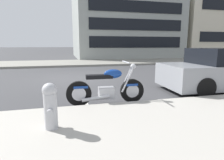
% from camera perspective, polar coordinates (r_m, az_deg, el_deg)
% --- Properties ---
extents(ground_plane, '(260.00, 260.00, 0.00)m').
position_cam_1_polar(ground_plane, '(9.20, -10.72, 0.62)').
color(ground_plane, '#3D3D3F').
extents(sidewalk_far_curb, '(120.00, 5.00, 0.14)m').
position_cam_1_polar(sidewalk_far_curb, '(20.48, 23.71, 5.46)').
color(sidewalk_far_curb, gray).
rests_on(sidewalk_far_curb, ground).
extents(parking_stall_stripe, '(0.12, 2.20, 0.01)m').
position_cam_1_polar(parking_stall_stripe, '(5.32, -8.02, -6.46)').
color(parking_stall_stripe, silver).
rests_on(parking_stall_stripe, ground).
extents(parked_motorcycle, '(2.06, 0.62, 1.12)m').
position_cam_1_polar(parked_motorcycle, '(5.00, -1.50, -2.42)').
color(parked_motorcycle, black).
rests_on(parked_motorcycle, ground).
extents(fire_hydrant, '(0.24, 0.36, 0.79)m').
position_cam_1_polar(fire_hydrant, '(3.37, -17.95, -7.05)').
color(fire_hydrant, '#B7B7BC').
rests_on(fire_hydrant, sidewalk_near_curb).
extents(townhouse_behind_pole, '(11.59, 11.82, 8.26)m').
position_cam_1_polar(townhouse_behind_pole, '(25.50, 2.59, 16.27)').
color(townhouse_behind_pole, '#939993').
rests_on(townhouse_behind_pole, ground).
extents(townhouse_corner_block, '(11.93, 11.69, 11.05)m').
position_cam_1_polar(townhouse_corner_block, '(31.43, 25.78, 16.74)').
color(townhouse_corner_block, beige).
rests_on(townhouse_corner_block, ground).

